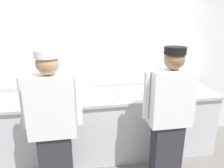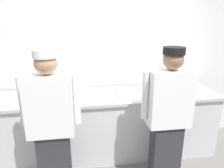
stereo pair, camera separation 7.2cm
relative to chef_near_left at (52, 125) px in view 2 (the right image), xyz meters
The scene contains 15 objects.
ground_plane 1.15m from the chef_near_left, 25.74° to the left, with size 9.00×9.00×0.00m, color slate.
wall_back 1.43m from the chef_near_left, 60.31° to the left, with size 4.90×0.10×2.75m.
prep_counter 1.05m from the chef_near_left, 46.00° to the left, with size 3.12×0.70×0.92m.
chef_near_left is the anchor object (origin of this frame).
chef_center 1.26m from the chef_near_left, ahead, with size 0.60×0.24×1.66m.
plate_stack_front 1.58m from the chef_near_left, 25.62° to the left, with size 0.24×0.24×0.10m.
mixing_bowl_steel 0.68m from the chef_near_left, 71.71° to the left, with size 0.39×0.39×0.13m, color #B7BABF.
sheet_tray 1.21m from the chef_near_left, 33.43° to the left, with size 0.41×0.35×0.02m, color #B7BABF.
squeeze_bottle_primary 0.59m from the chef_near_left, 110.23° to the left, with size 0.06×0.06×0.21m.
ramekin_orange_sauce 0.98m from the chef_near_left, 62.18° to the left, with size 0.10×0.10×0.04m.
ramekin_red_sauce 0.93m from the chef_near_left, 41.36° to the left, with size 0.09×0.09×0.05m.
ramekin_green_sauce 1.78m from the chef_near_left, 17.21° to the left, with size 0.08×0.08×0.04m.
ramekin_yellow_sauce 0.88m from the chef_near_left, 119.98° to the left, with size 0.09×0.09×0.04m.
deli_cup 1.96m from the chef_near_left, 26.76° to the left, with size 0.09×0.09×0.09m, color white.
chefs_knife 2.06m from the chef_near_left, 23.00° to the left, with size 0.27×0.03×0.02m.
Camera 2 is at (-0.32, -2.25, 1.91)m, focal length 32.61 mm.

